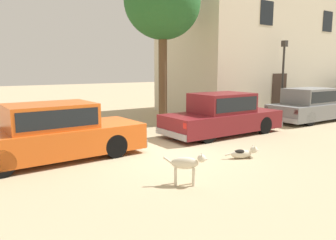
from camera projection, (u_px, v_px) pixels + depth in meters
ground_plane at (162, 154)px, 9.16m from camera, size 80.00×80.00×0.00m
parked_sedan_nearest at (52, 132)px, 8.49m from camera, size 4.83×1.93×1.48m
parked_sedan_second at (222, 114)px, 11.73m from camera, size 4.67×1.76×1.49m
parked_sedan_third at (311, 105)px, 14.72m from camera, size 4.63×1.79×1.48m
apartment_block at (264, 46)px, 19.22m from camera, size 12.02×5.17×7.28m
stray_dog_spotted at (187, 164)px, 6.67m from camera, size 0.77×0.62×0.68m
stray_dog_tan at (244, 153)px, 8.68m from camera, size 0.91×0.46×0.35m
street_lamp at (283, 69)px, 15.42m from camera, size 0.22×0.22×3.64m
acacia_tree_left at (163, 3)px, 12.82m from camera, size 3.11×2.80×6.44m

